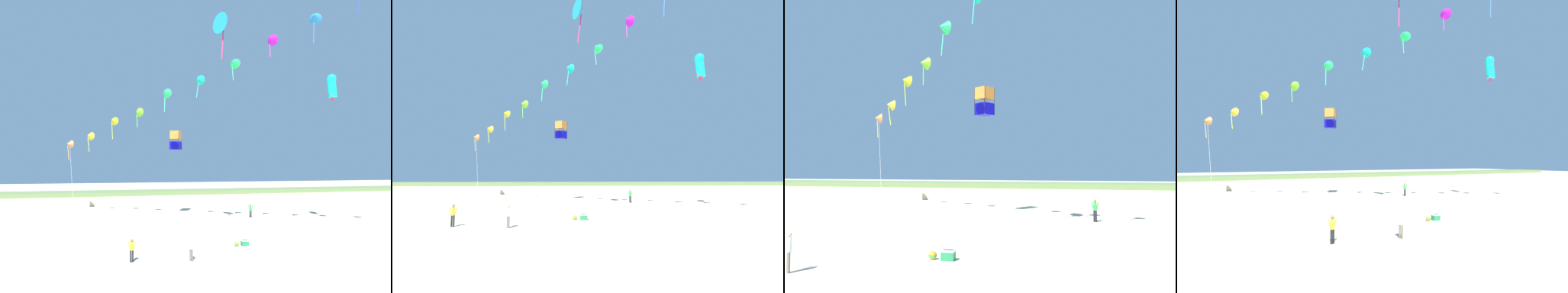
% 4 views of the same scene
% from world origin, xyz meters
% --- Properties ---
extents(dune_ridge, '(120.00, 8.56, 2.09)m').
position_xyz_m(dune_ridge, '(0.00, 41.72, 1.04)').
color(dune_ridge, beige).
rests_on(dune_ridge, ground).
extents(person_near_right, '(0.54, 0.38, 1.68)m').
position_xyz_m(person_near_right, '(6.20, 20.34, 0.97)').
color(person_near_right, black).
rests_on(person_near_right, ground).
extents(person_mid_center, '(0.44, 0.43, 1.54)m').
position_xyz_m(person_mid_center, '(-5.72, 2.46, 0.89)').
color(person_mid_center, '#726656').
rests_on(person_mid_center, ground).
extents(large_kite_mid_trail, '(1.71, 1.71, 2.39)m').
position_xyz_m(large_kite_mid_trail, '(-2.78, 23.33, 9.72)').
color(large_kite_mid_trail, '#0E0AC3').
extents(beach_cooler, '(0.58, 0.41, 0.46)m').
position_xyz_m(beach_cooler, '(-0.48, 5.87, 0.21)').
color(beach_cooler, '#23844C').
rests_on(beach_cooler, ground).
extents(beach_ball, '(0.36, 0.36, 0.36)m').
position_xyz_m(beach_ball, '(-1.19, 5.86, 0.18)').
color(beach_ball, orange).
rests_on(beach_ball, ground).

